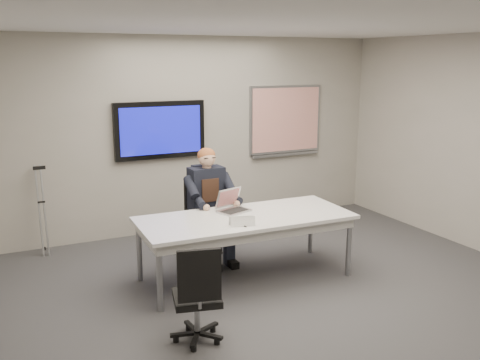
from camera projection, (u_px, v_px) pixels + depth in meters
name	position (u px, v px, depth m)	size (l,w,h in m)	color
floor	(301.00, 307.00, 5.43)	(6.00, 6.00, 0.02)	#373739
ceiling	(309.00, 21.00, 4.82)	(6.00, 6.00, 0.02)	silver
wall_back	(192.00, 135.00, 7.76)	(6.00, 0.02, 2.80)	#A09D91
conference_table	(245.00, 223.00, 6.03)	(2.44, 1.08, 0.74)	white
tv_display	(160.00, 130.00, 7.48)	(1.30, 0.09, 0.80)	black
whiteboard	(286.00, 121.00, 8.36)	(1.25, 0.08, 1.10)	gray
office_chair_far	(205.00, 231.00, 6.90)	(0.51, 0.51, 0.97)	black
office_chair_near	(198.00, 312.00, 4.71)	(0.53, 0.53, 0.93)	black
seated_person	(212.00, 216.00, 6.63)	(0.44, 0.75, 1.40)	#1F2433
crutch	(42.00, 208.00, 6.84)	(0.16, 0.32, 1.21)	#A8ACB0
laptop	(232.00, 205.00, 6.22)	(0.41, 0.43, 0.25)	#B4B3B6
name_tent	(242.00, 221.00, 5.66)	(0.26, 0.07, 0.10)	white
pen	(242.00, 225.00, 5.66)	(0.01, 0.01, 0.15)	black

